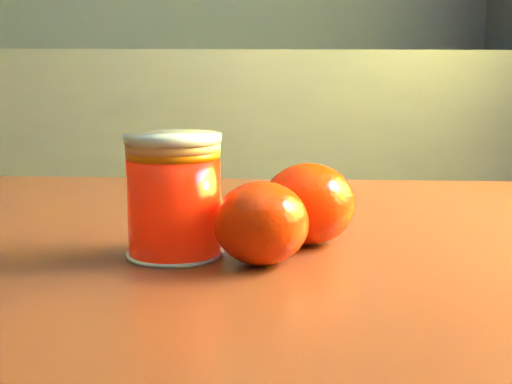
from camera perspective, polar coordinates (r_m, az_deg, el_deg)
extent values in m
cube|color=brown|center=(0.61, 4.12, -5.83)|extent=(1.07, 0.85, 0.04)
cylinder|color=#FF1B05|center=(0.56, -6.57, -0.92)|extent=(0.07, 0.07, 0.08)
cylinder|color=#E6A05E|center=(0.55, -6.66, 3.64)|extent=(0.07, 0.07, 0.01)
cylinder|color=silver|center=(0.55, -6.68, 4.23)|extent=(0.08, 0.08, 0.00)
ellipsoid|color=red|center=(0.60, 4.25, -0.94)|extent=(0.08, 0.08, 0.07)
ellipsoid|color=red|center=(0.53, 0.43, -2.51)|extent=(0.09, 0.09, 0.06)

